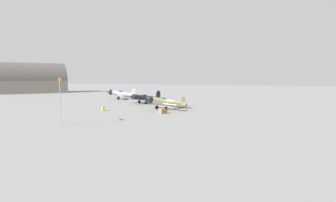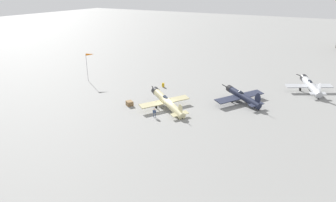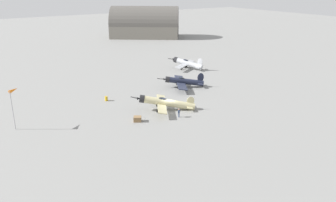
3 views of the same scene
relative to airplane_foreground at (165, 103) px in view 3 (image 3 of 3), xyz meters
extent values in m
plane|color=gray|center=(0.45, -0.26, -1.49)|extent=(400.00, 400.00, 0.00)
cylinder|color=beige|center=(0.45, -0.26, -0.07)|extent=(9.83, 6.46, 3.24)
cylinder|color=#232326|center=(-3.91, 2.25, 0.84)|extent=(1.76, 1.89, 1.65)
cone|color=#232326|center=(-4.47, 2.57, 0.96)|extent=(0.88, 0.87, 0.72)
cube|color=black|center=(-4.60, 2.64, 0.96)|extent=(2.14, 1.97, 0.59)
ellipsoid|color=black|center=(-0.46, 0.26, 0.72)|extent=(1.93, 1.55, 0.97)
cube|color=#C6BC89|center=(-0.64, 0.37, -0.23)|extent=(6.67, 9.95, 0.47)
ellipsoid|color=beige|center=(4.25, -2.44, 0.27)|extent=(1.60, 0.99, 1.95)
cube|color=#C6BC89|center=(4.08, -2.34, -0.76)|extent=(2.65, 3.50, 0.29)
cylinder|color=#999BA0|center=(-1.98, -0.71, -0.53)|extent=(0.14, 0.14, 1.12)
cylinder|color=black|center=(-1.98, -0.71, -1.09)|extent=(0.79, 0.57, 0.80)
cylinder|color=#999BA0|center=(-0.39, 2.07, -0.53)|extent=(0.14, 0.14, 1.12)
cylinder|color=black|center=(-0.39, 2.07, -1.09)|extent=(0.79, 0.57, 0.80)
cylinder|color=black|center=(4.79, -2.75, -1.35)|extent=(0.29, 0.23, 0.28)
cylinder|color=#1E2338|center=(12.01, 10.16, -0.10)|extent=(8.33, 5.49, 2.44)
cylinder|color=#232326|center=(8.39, 12.21, 0.45)|extent=(1.64, 1.77, 1.53)
cone|color=#232326|center=(7.82, 12.53, 0.53)|extent=(0.83, 0.82, 0.66)
cube|color=black|center=(7.69, 12.60, 0.53)|extent=(2.98, 1.64, 0.52)
ellipsoid|color=black|center=(11.25, 10.59, 0.58)|extent=(1.92, 1.53, 0.89)
cube|color=#282D42|center=(11.10, 10.67, -0.32)|extent=(7.57, 11.26, 0.44)
ellipsoid|color=#1E2338|center=(15.20, 8.35, 0.78)|extent=(1.60, 0.98, 2.37)
cube|color=#282D42|center=(15.03, 8.45, -0.48)|extent=(2.63, 3.50, 0.24)
cylinder|color=#999BA0|center=(9.88, 9.57, -0.61)|extent=(0.14, 0.14, 0.97)
cylinder|color=black|center=(9.88, 9.57, -1.09)|extent=(0.79, 0.57, 0.80)
cylinder|color=#999BA0|center=(11.41, 12.29, -0.61)|extent=(0.14, 0.14, 0.97)
cylinder|color=black|center=(11.41, 12.29, -1.09)|extent=(0.79, 0.57, 0.80)
cylinder|color=black|center=(15.66, 8.10, -1.35)|extent=(0.29, 0.22, 0.28)
cylinder|color=#B7BABF|center=(23.06, 23.84, 0.09)|extent=(5.54, 8.00, 2.90)
cylinder|color=#232326|center=(21.06, 27.23, 0.79)|extent=(1.98, 1.82, 1.74)
cone|color=#232326|center=(20.74, 27.79, 0.90)|extent=(0.91, 0.91, 0.76)
cube|color=black|center=(20.66, 27.92, 0.90)|extent=(3.05, 1.45, 0.57)
ellipsoid|color=black|center=(22.64, 24.55, 0.87)|extent=(1.56, 1.93, 0.96)
cube|color=#ADAFB5|center=(22.56, 24.69, -0.14)|extent=(9.75, 6.67, 0.47)
ellipsoid|color=#B7BABF|center=(24.82, 20.84, 0.86)|extent=(1.04, 1.66, 2.39)
cube|color=#ADAFB5|center=(24.72, 21.01, -0.40)|extent=(3.49, 2.67, 0.29)
cylinder|color=#999BA0|center=(20.89, 24.29, -0.50)|extent=(0.14, 0.14, 1.18)
cylinder|color=black|center=(20.89, 24.29, -1.09)|extent=(0.58, 0.79, 0.80)
cylinder|color=#999BA0|center=(23.72, 25.95, -0.50)|extent=(0.14, 0.14, 1.18)
cylinder|color=black|center=(23.72, 25.95, -1.09)|extent=(0.58, 0.79, 0.80)
cylinder|color=black|center=(25.07, 20.41, -1.35)|extent=(0.23, 0.29, 0.28)
cylinder|color=#384766|center=(0.19, -4.45, -1.09)|extent=(0.12, 0.12, 0.81)
cylinder|color=#384766|center=(-0.06, -4.59, -1.09)|extent=(0.12, 0.12, 0.81)
cube|color=#384766|center=(0.06, -4.52, -0.40)|extent=(0.49, 0.41, 0.57)
sphere|color=tan|center=(0.06, -4.52, 0.01)|extent=(0.21, 0.21, 0.21)
cylinder|color=#384766|center=(0.30, -4.39, -0.38)|extent=(0.09, 0.09, 0.54)
cylinder|color=#384766|center=(-0.17, -4.65, -0.38)|extent=(0.09, 0.09, 0.54)
cube|color=olive|center=(-7.30, -2.15, -1.04)|extent=(1.76, 1.71, 0.91)
cylinder|color=gold|center=(-7.49, 11.23, -1.01)|extent=(0.59, 0.59, 0.95)
torus|color=gold|center=(-7.49, 11.23, -0.82)|extent=(0.62, 0.62, 0.04)
torus|color=gold|center=(-7.49, 11.23, -1.20)|extent=(0.62, 0.62, 0.04)
cylinder|color=gray|center=(-26.23, 6.02, 1.92)|extent=(0.10, 0.10, 6.81)
cone|color=orange|center=(-25.51, 6.75, 5.17)|extent=(1.84, 1.84, 0.56)
cube|color=slate|center=(41.91, 82.03, 1.17)|extent=(33.20, 30.32, 5.32)
cylinder|color=#524E49|center=(41.91, 82.03, 3.83)|extent=(33.20, 30.32, 16.19)
camera|label=1|loc=(-60.82, -24.05, 5.55)|focal=32.21mm
camera|label=2|loc=(27.25, -46.86, 21.03)|focal=32.36mm
camera|label=3|loc=(-33.49, -52.39, 22.24)|focal=36.55mm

